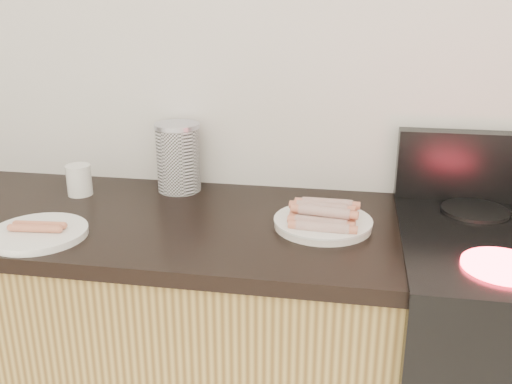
% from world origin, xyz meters
% --- Properties ---
extents(wall_back, '(4.00, 0.04, 2.60)m').
position_xyz_m(wall_back, '(0.00, 2.00, 1.30)').
color(wall_back, silver).
rests_on(wall_back, ground).
extents(cabinet_base, '(2.20, 0.59, 0.86)m').
position_xyz_m(cabinet_base, '(-0.70, 1.69, 0.43)').
color(cabinet_base, '#9F8442').
rests_on(cabinet_base, floor).
extents(counter_slab, '(2.20, 0.62, 0.04)m').
position_xyz_m(counter_slab, '(-0.70, 1.69, 0.88)').
color(counter_slab, black).
rests_on(counter_slab, cabinet_base).
extents(burner_near_left, '(0.18, 0.18, 0.01)m').
position_xyz_m(burner_near_left, '(0.61, 1.51, 0.92)').
color(burner_near_left, '#FF1E2D').
rests_on(burner_near_left, stove).
extents(burner_far_left, '(0.18, 0.18, 0.01)m').
position_xyz_m(burner_far_left, '(0.61, 1.84, 0.92)').
color(burner_far_left, black).
rests_on(burner_far_left, stove).
extents(main_plate, '(0.34, 0.34, 0.02)m').
position_xyz_m(main_plate, '(0.20, 1.69, 0.91)').
color(main_plate, white).
rests_on(main_plate, counter_slab).
extents(side_plate, '(0.30, 0.30, 0.02)m').
position_xyz_m(side_plate, '(-0.50, 1.51, 0.91)').
color(side_plate, white).
rests_on(side_plate, counter_slab).
extents(hotdog_pile, '(0.13, 0.19, 0.05)m').
position_xyz_m(hotdog_pile, '(0.20, 1.69, 0.94)').
color(hotdog_pile, '#963838').
rests_on(hotdog_pile, main_plate).
extents(plain_sausages, '(0.13, 0.05, 0.02)m').
position_xyz_m(plain_sausages, '(-0.50, 1.51, 0.93)').
color(plain_sausages, orange).
rests_on(plain_sausages, side_plate).
extents(canister, '(0.14, 0.14, 0.21)m').
position_xyz_m(canister, '(-0.25, 1.92, 1.01)').
color(canister, white).
rests_on(canister, counter_slab).
extents(mug, '(0.10, 0.10, 0.09)m').
position_xyz_m(mug, '(-0.54, 1.82, 0.95)').
color(mug, white).
rests_on(mug, counter_slab).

